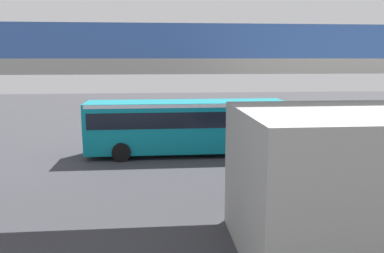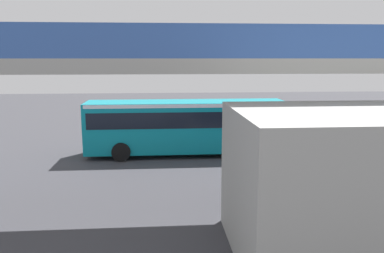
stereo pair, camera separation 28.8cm
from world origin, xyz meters
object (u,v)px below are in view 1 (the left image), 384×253
Objects in this scene: bicycle_green at (380,158)px; bicycle_orange at (380,150)px; parked_van at (381,153)px; bicycle_blue at (341,150)px; city_bus at (186,123)px; pedestrian at (169,132)px.

bicycle_green is 2.06m from bicycle_orange.
parked_van is 2.71× the size of bicycle_orange.
parked_van reaches higher than bicycle_blue.
city_bus is 10.37m from parked_van.
city_bus reaches higher than bicycle_blue.
bicycle_blue is at bearing -59.25° from bicycle_green.
bicycle_green is 0.99× the size of pedestrian.
pedestrian is at bearing -38.38° from parked_van.
city_bus is 2.72m from pedestrian.
pedestrian is at bearing -20.32° from bicycle_blue.
bicycle_blue is 1.00× the size of bicycle_orange.
pedestrian is (9.83, -3.64, 0.51)m from bicycle_blue.
city_bus is 9.13m from bicycle_blue.
parked_van reaches higher than pedestrian.
bicycle_green is at bearing -120.21° from parked_van.
city_bus reaches higher than pedestrian.
city_bus is at bearing -17.88° from bicycle_green.
pedestrian is (0.92, -2.35, -1.00)m from city_bus.
bicycle_orange is at bearing -121.13° from bicycle_green.
city_bus reaches higher than parked_van.
bicycle_green is (-1.24, -2.13, -0.81)m from parked_van.
parked_van is 2.71× the size of bicycle_green.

